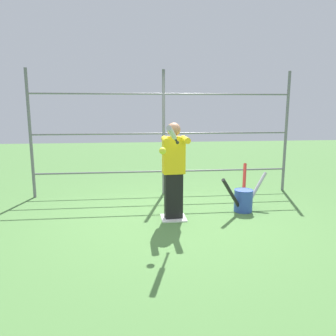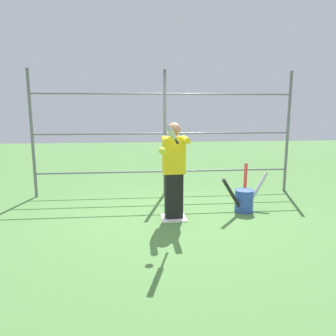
# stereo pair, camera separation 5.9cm
# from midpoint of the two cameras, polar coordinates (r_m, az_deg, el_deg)

# --- Properties ---
(ground_plane) EXTENTS (24.00, 24.00, 0.00)m
(ground_plane) POSITION_cam_midpoint_polar(r_m,az_deg,el_deg) (5.45, 1.31, -8.76)
(ground_plane) COLOR #4C7A3D
(home_plate) EXTENTS (0.40, 0.40, 0.02)m
(home_plate) POSITION_cam_midpoint_polar(r_m,az_deg,el_deg) (5.45, 1.31, -8.67)
(home_plate) COLOR white
(home_plate) RESTS_ON ground
(fence_backstop) EXTENTS (5.33, 0.06, 2.54)m
(fence_backstop) POSITION_cam_midpoint_polar(r_m,az_deg,el_deg) (6.75, -0.31, 6.03)
(fence_backstop) COLOR slate
(fence_backstop) RESTS_ON ground
(batter) EXTENTS (0.40, 0.54, 1.57)m
(batter) POSITION_cam_midpoint_polar(r_m,az_deg,el_deg) (5.22, 1.37, -0.01)
(batter) COLOR black
(batter) RESTS_ON ground
(baseball_bat_swinging) EXTENTS (0.27, 0.80, 0.31)m
(baseball_bat_swinging) POSITION_cam_midpoint_polar(r_m,az_deg,el_deg) (4.27, 1.10, 5.90)
(baseball_bat_swinging) COLOR black
(softball_in_flight) EXTENTS (0.10, 0.10, 0.10)m
(softball_in_flight) POSITION_cam_midpoint_polar(r_m,az_deg,el_deg) (4.39, -0.64, 3.02)
(softball_in_flight) COLOR yellow
(bat_bucket) EXTENTS (1.03, 0.94, 0.77)m
(bat_bucket) POSITION_cam_midpoint_polar(r_m,az_deg,el_deg) (5.90, 13.40, -5.23)
(bat_bucket) COLOR #3351B2
(bat_bucket) RESTS_ON ground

